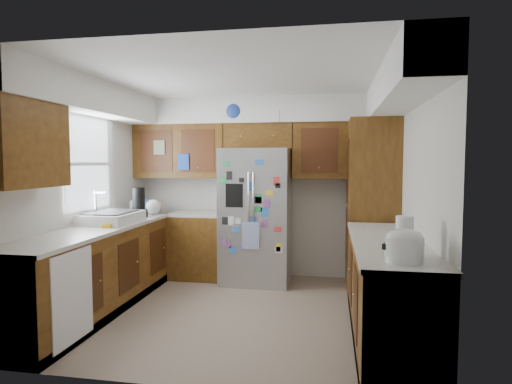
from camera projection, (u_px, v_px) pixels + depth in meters
floor at (237, 312)px, 4.64m from camera, size 3.60×3.60×0.00m
room_shell at (235, 145)px, 4.89m from camera, size 3.64×3.24×2.52m
left_counter_run at (121, 267)px, 4.87m from camera, size 1.36×3.20×0.92m
right_counter_run at (387, 294)px, 3.88m from camera, size 0.63×2.25×0.92m
pantry at (372, 205)px, 5.43m from camera, size 0.60×0.90×2.15m
fridge at (256, 216)px, 5.76m from camera, size 0.90×0.79×1.80m
bridge_cabinet at (259, 137)px, 5.90m from camera, size 0.96×0.34×0.35m
fridge_top_items at (253, 113)px, 5.81m from camera, size 0.92×0.31×0.31m
sink_assembly at (112, 217)px, 4.92m from camera, size 0.52×0.73×0.37m
left_counter_clutter at (144, 206)px, 5.63m from camera, size 0.38×0.82×0.38m
rice_cooker at (404, 245)px, 3.00m from camera, size 0.28×0.26×0.23m
paper_towel at (404, 235)px, 3.23m from camera, size 0.13×0.13×0.30m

